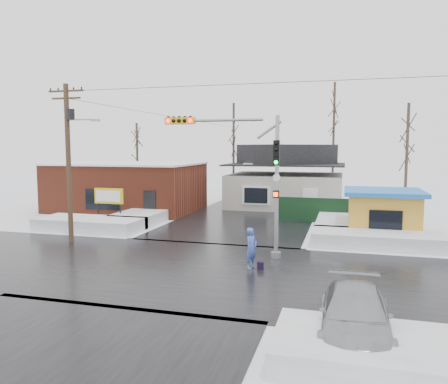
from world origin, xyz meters
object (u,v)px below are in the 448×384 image
(utility_pole, at_px, (69,153))
(car, at_px, (355,316))
(traffic_signal, at_px, (245,166))
(marquee_sign, at_px, (109,197))
(pedestrian, at_px, (251,249))
(kiosk, at_px, (383,213))

(utility_pole, bearing_deg, car, -30.41)
(traffic_signal, bearing_deg, car, -59.05)
(marquee_sign, relative_size, pedestrian, 1.37)
(traffic_signal, xyz_separation_m, marquee_sign, (-11.43, 6.53, -2.62))
(utility_pole, bearing_deg, pedestrian, -13.77)
(traffic_signal, bearing_deg, kiosk, 44.84)
(utility_pole, bearing_deg, marquee_sign, 100.13)
(pedestrian, bearing_deg, marquee_sign, 78.73)
(utility_pole, distance_m, kiosk, 18.95)
(traffic_signal, bearing_deg, utility_pole, 177.05)
(traffic_signal, relative_size, pedestrian, 3.77)
(utility_pole, bearing_deg, kiosk, 20.44)
(kiosk, bearing_deg, marquee_sign, -178.45)
(utility_pole, xyz_separation_m, pedestrian, (11.16, -2.73, -4.19))
(marquee_sign, bearing_deg, kiosk, 1.55)
(pedestrian, bearing_deg, utility_pole, 100.47)
(marquee_sign, height_order, pedestrian, marquee_sign)
(utility_pole, relative_size, pedestrian, 4.85)
(marquee_sign, height_order, kiosk, kiosk)
(pedestrian, bearing_deg, kiosk, -9.96)
(marquee_sign, xyz_separation_m, car, (16.57, -15.09, -1.22))
(marquee_sign, bearing_deg, traffic_signal, -29.72)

